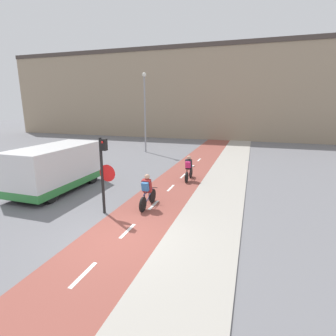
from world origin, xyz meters
The scene contains 9 objects.
ground_plane centered at (0.00, 0.00, 0.00)m, with size 120.00×120.00×0.00m, color slate.
bike_lane centered at (0.00, 0.01, 0.01)m, with size 2.65×60.00×0.02m.
sidewalk_strip centered at (2.53, 0.00, 0.03)m, with size 2.40×60.00×0.05m.
building_row_background centered at (0.00, 27.87, 5.61)m, with size 60.00×5.20×11.21m.
traffic_light_pole centered at (-1.52, 1.66, 1.89)m, with size 0.67×0.26×3.05m.
street_lamp_far centered at (-5.38, 15.04, 4.22)m, with size 0.36×0.36×6.92m.
cyclist_near centered at (-0.16, 2.72, 0.70)m, with size 0.46×1.72×1.46m.
cyclist_far centered at (0.53, 7.23, 0.70)m, with size 0.46×1.66×1.44m.
van centered at (-5.39, 3.51, 1.11)m, with size 2.18×4.91×2.25m.
Camera 1 is at (3.86, -6.91, 4.25)m, focal length 28.00 mm.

